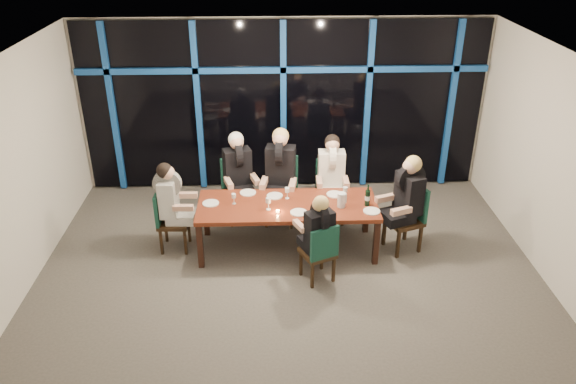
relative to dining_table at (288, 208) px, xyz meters
name	(u,v)px	position (x,y,z in m)	size (l,w,h in m)	color
room	(290,143)	(0.00, -0.80, 1.34)	(7.04, 7.00, 3.02)	#5F5A53
window_wall	(284,104)	(0.01, 2.13, 0.87)	(6.86, 0.43, 2.94)	black
dining_table	(288,208)	(0.00, 0.00, 0.00)	(2.60, 1.00, 0.75)	maroon
chair_far_left	(238,186)	(-0.77, 0.99, -0.11)	(0.59, 0.59, 1.02)	black
chair_far_mid	(281,186)	(-0.07, 0.90, -0.08)	(0.58, 0.58, 1.08)	black
chair_far_right	(330,187)	(0.72, 0.92, -0.12)	(0.47, 0.47, 1.00)	black
chair_end_left	(168,217)	(-1.75, 0.08, -0.15)	(0.45, 0.45, 0.95)	black
chair_end_right	(409,214)	(1.79, -0.03, -0.11)	(0.61, 0.61, 1.02)	black
chair_near_mid	(320,251)	(0.41, -0.85, -0.19)	(0.54, 0.54, 0.89)	black
diner_far_left	(238,165)	(-0.75, 0.91, 0.29)	(0.60, 0.69, 0.99)	black
diner_far_mid	(280,164)	(-0.09, 0.81, 0.35)	(0.58, 0.71, 1.05)	black
diner_far_right	(332,167)	(0.72, 0.83, 0.27)	(0.50, 0.62, 0.97)	white
diner_end_left	(171,194)	(-1.67, 0.07, 0.22)	(0.60, 0.48, 0.92)	black
diner_end_right	(407,190)	(1.70, -0.06, 0.29)	(0.70, 0.62, 0.99)	black
diner_near_mid	(318,225)	(0.38, -0.78, 0.17)	(0.56, 0.61, 0.86)	black
plate_far_left	(248,193)	(-0.58, 0.37, 0.08)	(0.24, 0.24, 0.01)	white
plate_far_mid	(275,196)	(-0.18, 0.25, 0.08)	(0.24, 0.24, 0.01)	white
plate_far_right	(335,194)	(0.71, 0.27, 0.08)	(0.24, 0.24, 0.01)	white
plate_end_left	(211,203)	(-1.11, 0.05, 0.08)	(0.24, 0.24, 0.01)	white
plate_end_right	(372,211)	(1.18, -0.26, 0.08)	(0.24, 0.24, 0.01)	white
plate_near_mid	(299,212)	(0.15, -0.26, 0.08)	(0.24, 0.24, 0.01)	white
wine_bottle	(367,197)	(1.14, -0.07, 0.19)	(0.07, 0.07, 0.33)	black
water_pitcher	(341,200)	(0.77, -0.10, 0.18)	(0.13, 0.12, 0.22)	silver
tea_light	(278,211)	(-0.15, -0.23, 0.08)	(0.05, 0.05, 0.03)	#F09548
wine_glass_a	(268,201)	(-0.28, -0.15, 0.20)	(0.07, 0.07, 0.19)	silver
wine_glass_b	(287,191)	(0.00, 0.18, 0.19)	(0.07, 0.07, 0.17)	silver
wine_glass_c	(324,200)	(0.51, -0.11, 0.18)	(0.06, 0.06, 0.16)	white
wine_glass_d	(234,197)	(-0.77, 0.04, 0.19)	(0.06, 0.06, 0.16)	silver
wine_glass_e	(345,190)	(0.85, 0.16, 0.20)	(0.07, 0.07, 0.18)	silver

